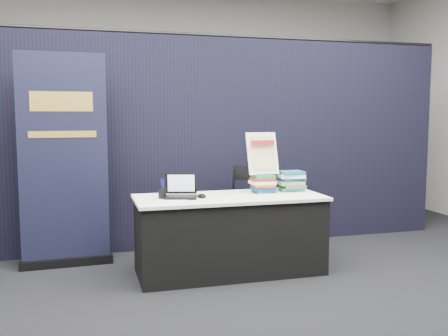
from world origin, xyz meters
TOP-DOWN VIEW (x-y plane):
  - floor at (0.00, 0.00)m, footprint 8.00×8.00m
  - wall_back at (0.00, 4.00)m, footprint 8.00×0.02m
  - drape_partition at (0.00, 1.60)m, footprint 6.00×0.08m
  - display_table at (0.00, 0.55)m, footprint 1.80×0.75m
  - laptop at (-0.48, 0.58)m, footprint 0.34×0.31m
  - mouse at (-0.28, 0.52)m, footprint 0.11×0.14m
  - brochure_left at (-0.72, 0.44)m, footprint 0.29×0.24m
  - brochure_mid at (-0.56, 0.46)m, footprint 0.33×0.29m
  - brochure_right at (-0.59, 0.40)m, footprint 0.27×0.21m
  - pen_cup at (-0.65, 0.56)m, footprint 0.09×0.09m
  - book_stack_tall at (0.38, 0.67)m, footprint 0.22×0.17m
  - book_stack_short at (0.70, 0.69)m, footprint 0.24×0.19m
  - info_sign at (0.38, 0.70)m, footprint 0.33×0.16m
  - pullup_banner at (-1.53, 1.19)m, footprint 0.91×0.14m
  - stacking_chair at (0.46, 1.08)m, footprint 0.58×0.60m

SIDE VIEW (x-z plane):
  - floor at x=0.00m, z-range 0.00..0.00m
  - display_table at x=0.00m, z-range 0.00..0.75m
  - stacking_chair at x=0.46m, z-range 0.05..1.02m
  - brochure_right at x=-0.59m, z-range 0.75..0.75m
  - brochure_left at x=-0.72m, z-range 0.75..0.75m
  - brochure_mid at x=-0.56m, z-range 0.75..0.75m
  - mouse at x=-0.28m, z-range 0.75..0.79m
  - pen_cup at x=-0.65m, z-range 0.75..0.84m
  - laptop at x=-0.48m, z-range 0.69..0.92m
  - book_stack_tall at x=0.38m, z-range 0.75..0.93m
  - book_stack_short at x=0.70m, z-range 0.75..0.96m
  - pullup_banner at x=-1.53m, z-range -0.12..2.01m
  - info_sign at x=0.38m, z-range 0.92..1.35m
  - drape_partition at x=0.00m, z-range 0.00..2.40m
  - wall_back at x=0.00m, z-range 0.00..3.50m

